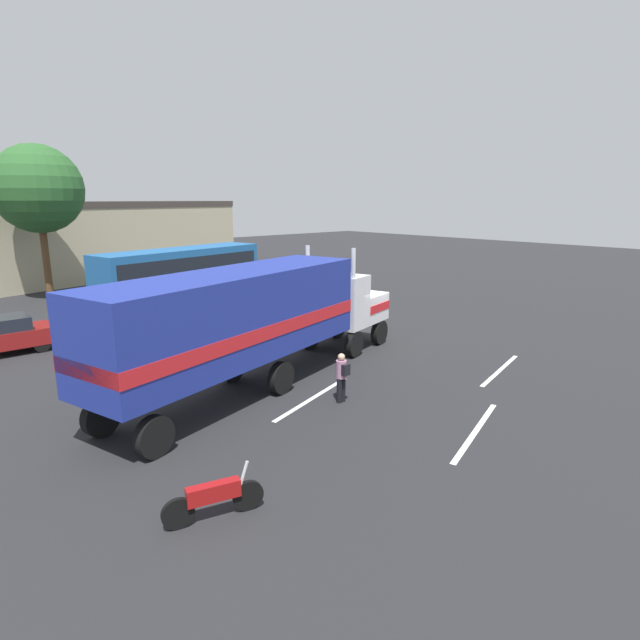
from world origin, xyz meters
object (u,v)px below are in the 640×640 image
at_px(person_bystander, 342,376).
at_px(parked_bus, 181,270).
at_px(motorcycle, 214,497).
at_px(semi_truck, 256,316).
at_px(tree_left, 38,189).

height_order(person_bystander, parked_bus, parked_bus).
height_order(person_bystander, motorcycle, person_bystander).
distance_m(semi_truck, motorcycle, 7.97).
bearing_deg(person_bystander, semi_truck, 110.44).
distance_m(person_bystander, parked_bus, 18.81).
height_order(semi_truck, person_bystander, semi_truck).
xyz_separation_m(parked_bus, motorcycle, (-10.39, -21.02, -1.58)).
relative_size(person_bystander, motorcycle, 0.79).
bearing_deg(person_bystander, tree_left, 93.85).
distance_m(semi_truck, parked_bus, 16.18).
bearing_deg(parked_bus, tree_left, 129.93).
xyz_separation_m(person_bystander, motorcycle, (-6.30, -2.69, -0.41)).
bearing_deg(motorcycle, tree_left, 80.65).
xyz_separation_m(semi_truck, tree_left, (-0.58, 22.23, 4.44)).
relative_size(motorcycle, tree_left, 0.21).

